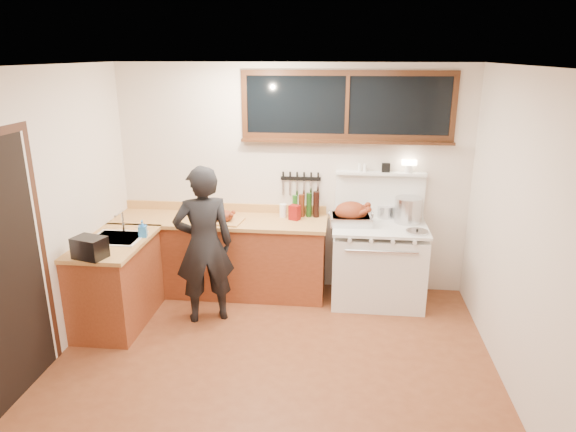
# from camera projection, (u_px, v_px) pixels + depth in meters

# --- Properties ---
(ground_plane) EXTENTS (4.00, 3.50, 0.02)m
(ground_plane) POSITION_uv_depth(u_px,v_px,m) (272.00, 366.00, 4.64)
(ground_plane) COLOR brown
(room_shell) EXTENTS (4.10, 3.60, 2.65)m
(room_shell) POSITION_uv_depth(u_px,v_px,m) (270.00, 189.00, 4.13)
(room_shell) COLOR beige
(room_shell) RESTS_ON ground
(counter_back) EXTENTS (2.44, 0.64, 1.00)m
(counter_back) POSITION_uv_depth(u_px,v_px,m) (221.00, 255.00, 5.95)
(counter_back) COLOR brown
(counter_back) RESTS_ON ground
(counter_left) EXTENTS (0.64, 1.09, 0.90)m
(counter_left) POSITION_uv_depth(u_px,v_px,m) (116.00, 282.00, 5.26)
(counter_left) COLOR brown
(counter_left) RESTS_ON ground
(sink_unit) EXTENTS (0.50, 0.45, 0.37)m
(sink_unit) POSITION_uv_depth(u_px,v_px,m) (117.00, 243.00, 5.21)
(sink_unit) COLOR white
(sink_unit) RESTS_ON counter_left
(vintage_stove) EXTENTS (1.02, 0.74, 1.57)m
(vintage_stove) POSITION_uv_depth(u_px,v_px,m) (378.00, 262.00, 5.72)
(vintage_stove) COLOR white
(vintage_stove) RESTS_ON ground
(back_window) EXTENTS (2.32, 0.13, 0.77)m
(back_window) POSITION_uv_depth(u_px,v_px,m) (347.00, 113.00, 5.57)
(back_window) COLOR black
(back_window) RESTS_ON room_shell
(left_doorway) EXTENTS (0.02, 1.04, 2.17)m
(left_doorway) POSITION_uv_depth(u_px,v_px,m) (8.00, 270.00, 3.99)
(left_doorway) COLOR black
(left_doorway) RESTS_ON ground
(knife_strip) EXTENTS (0.46, 0.03, 0.28)m
(knife_strip) POSITION_uv_depth(u_px,v_px,m) (301.00, 180.00, 5.86)
(knife_strip) COLOR black
(knife_strip) RESTS_ON room_shell
(man) EXTENTS (0.71, 0.59, 1.66)m
(man) POSITION_uv_depth(u_px,v_px,m) (204.00, 245.00, 5.21)
(man) COLOR black
(man) RESTS_ON ground
(soap_bottle) EXTENTS (0.10, 0.10, 0.18)m
(soap_bottle) POSITION_uv_depth(u_px,v_px,m) (143.00, 229.00, 5.21)
(soap_bottle) COLOR blue
(soap_bottle) RESTS_ON counter_left
(toaster) EXTENTS (0.33, 0.27, 0.20)m
(toaster) POSITION_uv_depth(u_px,v_px,m) (90.00, 248.00, 4.68)
(toaster) COLOR black
(toaster) RESTS_ON counter_left
(cutting_board) EXTENTS (0.45, 0.36, 0.14)m
(cutting_board) POSITION_uv_depth(u_px,v_px,m) (224.00, 217.00, 5.68)
(cutting_board) COLOR tan
(cutting_board) RESTS_ON counter_back
(roast_turkey) EXTENTS (0.49, 0.36, 0.25)m
(roast_turkey) POSITION_uv_depth(u_px,v_px,m) (351.00, 215.00, 5.60)
(roast_turkey) COLOR silver
(roast_turkey) RESTS_ON vintage_stove
(stockpot) EXTENTS (0.33, 0.33, 0.28)m
(stockpot) POSITION_uv_depth(u_px,v_px,m) (408.00, 210.00, 5.65)
(stockpot) COLOR silver
(stockpot) RESTS_ON vintage_stove
(saucepan) EXTENTS (0.18, 0.30, 0.14)m
(saucepan) POSITION_uv_depth(u_px,v_px,m) (385.00, 212.00, 5.84)
(saucepan) COLOR silver
(saucepan) RESTS_ON vintage_stove
(pot_lid) EXTENTS (0.26, 0.26, 0.04)m
(pot_lid) POSITION_uv_depth(u_px,v_px,m) (417.00, 232.00, 5.35)
(pot_lid) COLOR silver
(pot_lid) RESTS_ON vintage_stove
(coffee_tin) EXTENTS (0.14, 0.13, 0.17)m
(coffee_tin) POSITION_uv_depth(u_px,v_px,m) (295.00, 212.00, 5.75)
(coffee_tin) COLOR maroon
(coffee_tin) RESTS_ON counter_back
(pitcher) EXTENTS (0.08, 0.08, 0.15)m
(pitcher) POSITION_uv_depth(u_px,v_px,m) (283.00, 211.00, 5.85)
(pitcher) COLOR white
(pitcher) RESTS_ON counter_back
(bottle_cluster) EXTENTS (0.31, 0.07, 0.30)m
(bottle_cluster) POSITION_uv_depth(u_px,v_px,m) (307.00, 205.00, 5.84)
(bottle_cluster) COLOR black
(bottle_cluster) RESTS_ON counter_back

